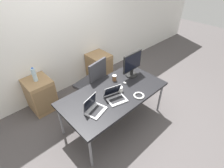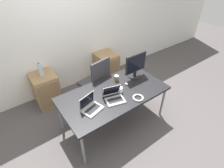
{
  "view_description": "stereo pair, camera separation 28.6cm",
  "coord_description": "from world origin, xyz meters",
  "px_view_note": "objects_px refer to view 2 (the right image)",
  "views": [
    {
      "loc": [
        -1.57,
        -1.62,
        2.56
      ],
      "look_at": [
        0.0,
        0.05,
        0.85
      ],
      "focal_mm": 28.0,
      "sensor_mm": 36.0,
      "label": 1
    },
    {
      "loc": [
        -1.36,
        -1.8,
        2.56
      ],
      "look_at": [
        0.0,
        0.05,
        0.85
      ],
      "focal_mm": 28.0,
      "sensor_mm": 36.0,
      "label": 2
    }
  ],
  "objects_px": {
    "office_chair": "(95,86)",
    "water_bottle": "(40,70)",
    "coffee_cup_brown": "(116,78)",
    "cabinet_left": "(46,89)",
    "cabinet_right": "(106,67)",
    "monitor": "(136,66)",
    "coffee_cup_white": "(120,90)",
    "laptop_left": "(114,97)",
    "cable_coil": "(138,98)",
    "mouse": "(126,84)",
    "laptop_right": "(91,106)"
  },
  "relations": [
    {
      "from": "cabinet_right",
      "to": "monitor",
      "type": "bearing_deg",
      "value": -96.11
    },
    {
      "from": "cabinet_left",
      "to": "laptop_right",
      "type": "distance_m",
      "value": 1.45
    },
    {
      "from": "coffee_cup_brown",
      "to": "mouse",
      "type": "bearing_deg",
      "value": -71.75
    },
    {
      "from": "laptop_left",
      "to": "cable_coil",
      "type": "height_order",
      "value": "laptop_left"
    },
    {
      "from": "cabinet_left",
      "to": "monitor",
      "type": "bearing_deg",
      "value": -38.74
    },
    {
      "from": "water_bottle",
      "to": "laptop_right",
      "type": "relative_size",
      "value": 0.81
    },
    {
      "from": "laptop_left",
      "to": "monitor",
      "type": "relative_size",
      "value": 0.75
    },
    {
      "from": "coffee_cup_white",
      "to": "cabinet_right",
      "type": "bearing_deg",
      "value": 64.51
    },
    {
      "from": "cabinet_left",
      "to": "water_bottle",
      "type": "distance_m",
      "value": 0.47
    },
    {
      "from": "office_chair",
      "to": "monitor",
      "type": "height_order",
      "value": "monitor"
    },
    {
      "from": "water_bottle",
      "to": "office_chair",
      "type": "bearing_deg",
      "value": -33.21
    },
    {
      "from": "office_chair",
      "to": "laptop_right",
      "type": "distance_m",
      "value": 1.05
    },
    {
      "from": "cabinet_right",
      "to": "office_chair",
      "type": "bearing_deg",
      "value": -140.08
    },
    {
      "from": "water_bottle",
      "to": "coffee_cup_white",
      "type": "relative_size",
      "value": 2.9
    },
    {
      "from": "cabinet_right",
      "to": "coffee_cup_brown",
      "type": "bearing_deg",
      "value": -114.97
    },
    {
      "from": "monitor",
      "to": "mouse",
      "type": "distance_m",
      "value": 0.37
    },
    {
      "from": "coffee_cup_white",
      "to": "laptop_right",
      "type": "bearing_deg",
      "value": -175.21
    },
    {
      "from": "cabinet_left",
      "to": "cable_coil",
      "type": "height_order",
      "value": "cable_coil"
    },
    {
      "from": "laptop_left",
      "to": "coffee_cup_brown",
      "type": "height_order",
      "value": "laptop_left"
    },
    {
      "from": "coffee_cup_brown",
      "to": "laptop_right",
      "type": "bearing_deg",
      "value": -154.88
    },
    {
      "from": "coffee_cup_brown",
      "to": "cabinet_right",
      "type": "bearing_deg",
      "value": 65.03
    },
    {
      "from": "laptop_left",
      "to": "coffee_cup_white",
      "type": "height_order",
      "value": "laptop_left"
    },
    {
      "from": "office_chair",
      "to": "cabinet_left",
      "type": "relative_size",
      "value": 1.54
    },
    {
      "from": "office_chair",
      "to": "water_bottle",
      "type": "xyz_separation_m",
      "value": [
        -0.85,
        0.56,
        0.43
      ]
    },
    {
      "from": "cabinet_left",
      "to": "cable_coil",
      "type": "distance_m",
      "value": 1.94
    },
    {
      "from": "office_chair",
      "to": "coffee_cup_brown",
      "type": "bearing_deg",
      "value": -67.59
    },
    {
      "from": "water_bottle",
      "to": "monitor",
      "type": "bearing_deg",
      "value": -38.8
    },
    {
      "from": "coffee_cup_brown",
      "to": "cabinet_left",
      "type": "bearing_deg",
      "value": 135.7
    },
    {
      "from": "coffee_cup_white",
      "to": "water_bottle",
      "type": "bearing_deg",
      "value": 123.86
    },
    {
      "from": "laptop_left",
      "to": "coffee_cup_white",
      "type": "distance_m",
      "value": 0.21
    },
    {
      "from": "monitor",
      "to": "mouse",
      "type": "xyz_separation_m",
      "value": [
        -0.29,
        -0.1,
        -0.22
      ]
    },
    {
      "from": "cabinet_left",
      "to": "coffee_cup_brown",
      "type": "height_order",
      "value": "coffee_cup_brown"
    },
    {
      "from": "office_chair",
      "to": "coffee_cup_white",
      "type": "height_order",
      "value": "office_chair"
    },
    {
      "from": "monitor",
      "to": "cabinet_right",
      "type": "bearing_deg",
      "value": 83.89
    },
    {
      "from": "cabinet_right",
      "to": "water_bottle",
      "type": "height_order",
      "value": "water_bottle"
    },
    {
      "from": "office_chair",
      "to": "coffee_cup_white",
      "type": "bearing_deg",
      "value": -87.39
    },
    {
      "from": "cabinet_left",
      "to": "laptop_right",
      "type": "bearing_deg",
      "value": -78.03
    },
    {
      "from": "cabinet_right",
      "to": "cable_coil",
      "type": "relative_size",
      "value": 3.8
    },
    {
      "from": "laptop_right",
      "to": "cabinet_left",
      "type": "bearing_deg",
      "value": 101.97
    },
    {
      "from": "laptop_left",
      "to": "mouse",
      "type": "bearing_deg",
      "value": 23.73
    },
    {
      "from": "coffee_cup_white",
      "to": "coffee_cup_brown",
      "type": "height_order",
      "value": "coffee_cup_brown"
    },
    {
      "from": "cabinet_left",
      "to": "water_bottle",
      "type": "height_order",
      "value": "water_bottle"
    },
    {
      "from": "cabinet_right",
      "to": "cable_coil",
      "type": "bearing_deg",
      "value": -106.99
    },
    {
      "from": "cabinet_left",
      "to": "coffee_cup_brown",
      "type": "xyz_separation_m",
      "value": [
        1.04,
        -1.01,
        0.42
      ]
    },
    {
      "from": "laptop_left",
      "to": "coffee_cup_brown",
      "type": "bearing_deg",
      "value": 48.02
    },
    {
      "from": "water_bottle",
      "to": "coffee_cup_white",
      "type": "height_order",
      "value": "water_bottle"
    },
    {
      "from": "office_chair",
      "to": "monitor",
      "type": "distance_m",
      "value": 0.96
    },
    {
      "from": "monitor",
      "to": "coffee_cup_white",
      "type": "xyz_separation_m",
      "value": [
        -0.51,
        -0.2,
        -0.19
      ]
    },
    {
      "from": "mouse",
      "to": "coffee_cup_white",
      "type": "relative_size",
      "value": 0.65
    },
    {
      "from": "cabinet_right",
      "to": "coffee_cup_brown",
      "type": "distance_m",
      "value": 1.19
    }
  ]
}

